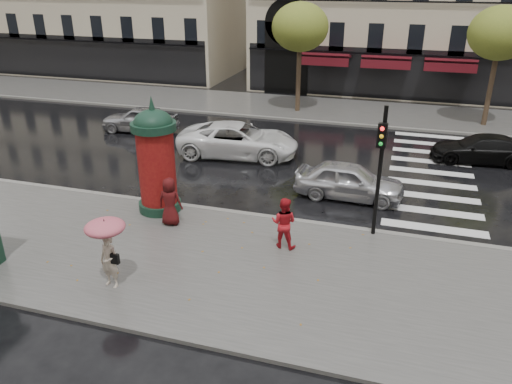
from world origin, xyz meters
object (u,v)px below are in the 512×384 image
(car_silver, at_px, (349,181))
(woman_red, at_px, (284,223))
(woman_umbrella, at_px, (107,242))
(car_white, at_px, (238,140))
(car_black, at_px, (481,149))
(man_burgundy, at_px, (170,201))
(car_far_silver, at_px, (140,119))
(morris_column, at_px, (156,157))
(traffic_light, at_px, (380,160))

(car_silver, bearing_deg, woman_red, 163.91)
(woman_umbrella, relative_size, car_white, 0.37)
(woman_umbrella, relative_size, car_black, 0.47)
(man_burgundy, height_order, car_far_silver, man_burgundy)
(man_burgundy, xyz_separation_m, car_black, (10.99, 10.17, -0.33))
(woman_umbrella, distance_m, car_white, 11.63)
(morris_column, height_order, car_black, morris_column)
(car_white, bearing_deg, man_burgundy, 174.57)
(traffic_light, relative_size, car_far_silver, 1.04)
(traffic_light, xyz_separation_m, car_far_silver, (-13.46, 8.65, -2.06))
(man_burgundy, relative_size, car_black, 0.38)
(man_burgundy, relative_size, car_silver, 0.40)
(car_black, bearing_deg, car_white, -82.37)
(woman_umbrella, relative_size, man_burgundy, 1.23)
(man_burgundy, xyz_separation_m, car_silver, (5.61, 4.31, -0.26))
(woman_umbrella, bearing_deg, man_burgundy, 90.94)
(car_black, bearing_deg, woman_red, -37.89)
(morris_column, bearing_deg, car_white, 83.48)
(car_far_silver, bearing_deg, traffic_light, 54.25)
(man_burgundy, height_order, morris_column, morris_column)
(man_burgundy, distance_m, morris_column, 1.77)
(woman_red, xyz_separation_m, car_silver, (1.48, 4.69, -0.24))
(car_far_silver, bearing_deg, car_silver, 62.42)
(car_white, relative_size, car_far_silver, 1.36)
(car_silver, bearing_deg, traffic_light, -157.08)
(car_silver, height_order, car_far_silver, car_far_silver)
(car_black, bearing_deg, man_burgundy, -52.10)
(woman_umbrella, bearing_deg, car_silver, 55.99)
(car_black, bearing_deg, car_far_silver, -94.03)
(morris_column, distance_m, car_white, 6.94)
(morris_column, distance_m, car_far_silver, 10.74)
(morris_column, relative_size, car_silver, 1.01)
(woman_umbrella, distance_m, car_silver, 9.94)
(traffic_light, relative_size, car_silver, 1.04)
(car_silver, height_order, car_white, car_white)
(traffic_light, relative_size, car_black, 0.98)
(car_silver, relative_size, car_black, 0.95)
(woman_red, xyz_separation_m, car_black, (6.86, 10.55, -0.32))
(car_silver, relative_size, car_far_silver, 1.00)
(car_white, xyz_separation_m, car_far_silver, (-6.51, 2.21, -0.08))
(woman_umbrella, distance_m, car_black, 17.84)
(car_black, bearing_deg, woman_umbrella, -42.69)
(traffic_light, distance_m, car_white, 9.68)
(man_burgundy, distance_m, traffic_light, 7.16)
(car_white, bearing_deg, morris_column, 167.05)
(morris_column, bearing_deg, traffic_light, 2.34)
(man_burgundy, xyz_separation_m, car_white, (-0.13, 7.70, -0.18))
(woman_red, xyz_separation_m, traffic_light, (2.68, 1.64, 1.81))
(car_white, bearing_deg, traffic_light, -139.27)
(morris_column, bearing_deg, woman_red, -14.75)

